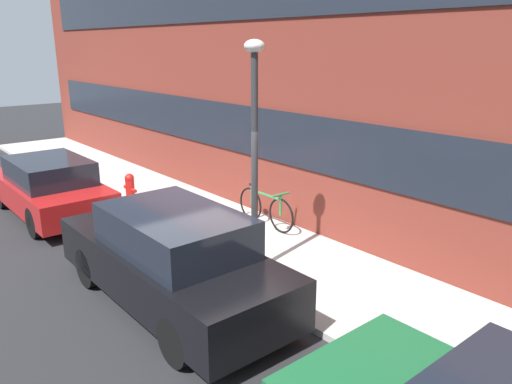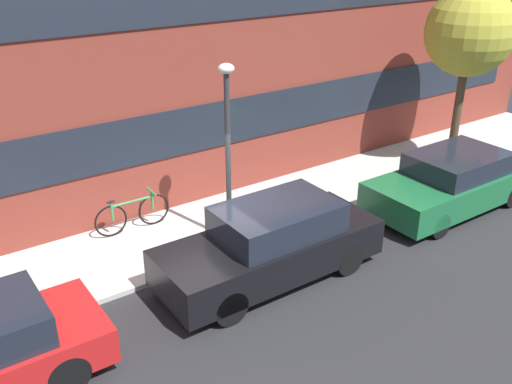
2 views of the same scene
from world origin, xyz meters
name	(u,v)px [view 2 (image 2 of 2)]	position (x,y,z in m)	size (l,w,h in m)	color
ground_plane	(210,266)	(0.00, 0.00, 0.00)	(56.00, 56.00, 0.00)	#232326
sidewalk_strip	(179,237)	(0.00, 1.30, 0.05)	(28.00, 2.60, 0.10)	#B2AFA8
rowhouse_facade	(128,21)	(0.00, 3.04, 4.43)	(28.00, 1.02, 8.85)	maroon
parked_car_black	(272,244)	(0.77, -1.05, 0.76)	(4.42, 1.67, 1.53)	black
parked_car_green	(452,182)	(6.10, -1.05, 0.69)	(4.32, 1.81, 1.39)	#195B33
bicycle	(133,213)	(-0.70, 2.09, 0.52)	(1.73, 0.44, 0.84)	black
street_tree	(470,32)	(8.29, 0.63, 3.73)	(2.32, 2.32, 4.82)	#473323
lamp_post	(228,133)	(0.82, 0.53, 2.51)	(0.32, 0.32, 3.79)	#2D2D30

